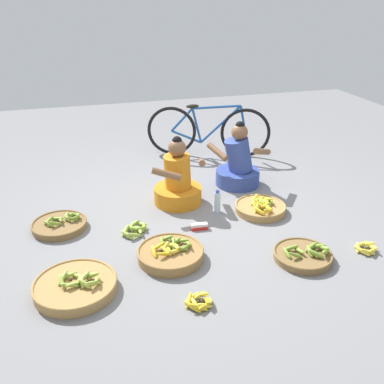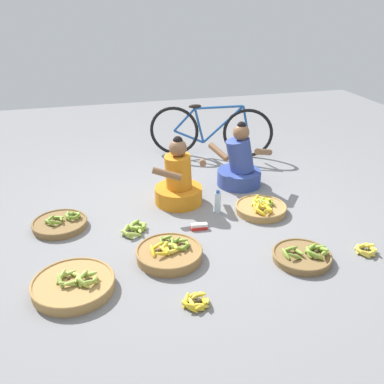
{
  "view_description": "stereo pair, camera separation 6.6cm",
  "coord_description": "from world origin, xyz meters",
  "px_view_note": "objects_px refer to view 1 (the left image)",
  "views": [
    {
      "loc": [
        -1.03,
        -3.84,
        2.15
      ],
      "look_at": [
        0.0,
        -0.2,
        0.35
      ],
      "focal_mm": 40.4,
      "sensor_mm": 36.0,
      "label": 1
    },
    {
      "loc": [
        -0.96,
        -3.86,
        2.15
      ],
      "look_at": [
        0.0,
        -0.2,
        0.35
      ],
      "focal_mm": 40.4,
      "sensor_mm": 36.0,
      "label": 2
    }
  ],
  "objects_px": {
    "water_bottle": "(217,202)",
    "packet_carton_stack": "(199,227)",
    "vendor_woman_front": "(178,182)",
    "banana_basket_front_center": "(60,225)",
    "loose_bananas_near_vendor": "(135,229)",
    "loose_bananas_near_bicycle": "(366,248)",
    "loose_bananas_mid_left": "(199,302)",
    "bicycle_leaning": "(208,131)",
    "vendor_woman_behind": "(238,165)",
    "banana_basket_front_left": "(170,253)",
    "banana_basket_front_right": "(303,255)",
    "banana_basket_back_center": "(261,207)",
    "banana_basket_back_left": "(75,286)"
  },
  "relations": [
    {
      "from": "vendor_woman_behind",
      "to": "water_bottle",
      "type": "bearing_deg",
      "value": -127.4
    },
    {
      "from": "vendor_woman_front",
      "to": "banana_basket_front_center",
      "type": "height_order",
      "value": "vendor_woman_front"
    },
    {
      "from": "water_bottle",
      "to": "packet_carton_stack",
      "type": "bearing_deg",
      "value": -133.3
    },
    {
      "from": "loose_bananas_near_vendor",
      "to": "loose_bananas_near_bicycle",
      "type": "xyz_separation_m",
      "value": [
        1.94,
        -0.9,
        -0.0
      ]
    },
    {
      "from": "vendor_woman_front",
      "to": "banana_basket_front_left",
      "type": "height_order",
      "value": "vendor_woman_front"
    },
    {
      "from": "water_bottle",
      "to": "packet_carton_stack",
      "type": "relative_size",
      "value": 1.46
    },
    {
      "from": "vendor_woman_front",
      "to": "bicycle_leaning",
      "type": "relative_size",
      "value": 0.47
    },
    {
      "from": "loose_bananas_near_vendor",
      "to": "banana_basket_back_center",
      "type": "bearing_deg",
      "value": 2.56
    },
    {
      "from": "vendor_woman_front",
      "to": "banana_basket_front_center",
      "type": "distance_m",
      "value": 1.3
    },
    {
      "from": "vendor_woman_behind",
      "to": "banana_basket_front_right",
      "type": "height_order",
      "value": "vendor_woman_behind"
    },
    {
      "from": "banana_basket_back_left",
      "to": "banana_basket_back_center",
      "type": "bearing_deg",
      "value": 23.37
    },
    {
      "from": "vendor_woman_behind",
      "to": "banana_basket_front_right",
      "type": "bearing_deg",
      "value": -90.81
    },
    {
      "from": "vendor_woman_behind",
      "to": "bicycle_leaning",
      "type": "xyz_separation_m",
      "value": [
        -0.04,
        1.05,
        0.11
      ]
    },
    {
      "from": "banana_basket_back_left",
      "to": "loose_bananas_near_vendor",
      "type": "relative_size",
      "value": 2.07
    },
    {
      "from": "vendor_woman_front",
      "to": "loose_bananas_near_bicycle",
      "type": "height_order",
      "value": "vendor_woman_front"
    },
    {
      "from": "banana_basket_back_center",
      "to": "vendor_woman_front",
      "type": "bearing_deg",
      "value": 150.13
    },
    {
      "from": "loose_bananas_mid_left",
      "to": "water_bottle",
      "type": "height_order",
      "value": "water_bottle"
    },
    {
      "from": "banana_basket_front_right",
      "to": "bicycle_leaning",
      "type": "bearing_deg",
      "value": 90.4
    },
    {
      "from": "vendor_woman_front",
      "to": "banana_basket_back_center",
      "type": "xyz_separation_m",
      "value": [
        0.78,
        -0.45,
        -0.19
      ]
    },
    {
      "from": "vendor_woman_behind",
      "to": "loose_bananas_near_bicycle",
      "type": "distance_m",
      "value": 1.8
    },
    {
      "from": "loose_bananas_near_bicycle",
      "to": "packet_carton_stack",
      "type": "bearing_deg",
      "value": 149.68
    },
    {
      "from": "loose_bananas_near_vendor",
      "to": "vendor_woman_front",
      "type": "bearing_deg",
      "value": 42.52
    },
    {
      "from": "water_bottle",
      "to": "banana_basket_front_right",
      "type": "bearing_deg",
      "value": -67.29
    },
    {
      "from": "bicycle_leaning",
      "to": "banana_basket_front_left",
      "type": "height_order",
      "value": "bicycle_leaning"
    },
    {
      "from": "banana_basket_front_right",
      "to": "banana_basket_back_left",
      "type": "relative_size",
      "value": 0.79
    },
    {
      "from": "banana_basket_front_center",
      "to": "loose_bananas_near_vendor",
      "type": "distance_m",
      "value": 0.75
    },
    {
      "from": "bicycle_leaning",
      "to": "loose_bananas_near_vendor",
      "type": "distance_m",
      "value": 2.28
    },
    {
      "from": "loose_bananas_mid_left",
      "to": "bicycle_leaning",
      "type": "bearing_deg",
      "value": 71.24
    },
    {
      "from": "vendor_woman_behind",
      "to": "banana_basket_front_right",
      "type": "distance_m",
      "value": 1.66
    },
    {
      "from": "banana_basket_front_center",
      "to": "banana_basket_front_right",
      "type": "height_order",
      "value": "banana_basket_front_right"
    },
    {
      "from": "loose_bananas_mid_left",
      "to": "water_bottle",
      "type": "relative_size",
      "value": 0.97
    },
    {
      "from": "vendor_woman_front",
      "to": "bicycle_leaning",
      "type": "height_order",
      "value": "vendor_woman_front"
    },
    {
      "from": "vendor_woman_behind",
      "to": "water_bottle",
      "type": "distance_m",
      "value": 0.77
    },
    {
      "from": "banana_basket_front_right",
      "to": "vendor_woman_front",
      "type": "bearing_deg",
      "value": 119.75
    },
    {
      "from": "vendor_woman_behind",
      "to": "banana_basket_back_center",
      "type": "height_order",
      "value": "vendor_woman_behind"
    },
    {
      "from": "vendor_woman_front",
      "to": "banana_basket_front_left",
      "type": "xyz_separation_m",
      "value": [
        -0.33,
        -1.05,
        -0.18
      ]
    },
    {
      "from": "bicycle_leaning",
      "to": "loose_bananas_mid_left",
      "type": "height_order",
      "value": "bicycle_leaning"
    },
    {
      "from": "vendor_woman_behind",
      "to": "banana_basket_front_left",
      "type": "bearing_deg",
      "value": -130.53
    },
    {
      "from": "loose_bananas_near_vendor",
      "to": "loose_bananas_mid_left",
      "type": "bearing_deg",
      "value": -76.23
    },
    {
      "from": "bicycle_leaning",
      "to": "banana_basket_back_center",
      "type": "xyz_separation_m",
      "value": [
        0.02,
        -1.77,
        -0.31
      ]
    },
    {
      "from": "loose_bananas_near_vendor",
      "to": "banana_basket_back_left",
      "type": "bearing_deg",
      "value": -127.27
    },
    {
      "from": "loose_bananas_near_vendor",
      "to": "loose_bananas_near_bicycle",
      "type": "relative_size",
      "value": 1.42
    },
    {
      "from": "vendor_woman_behind",
      "to": "packet_carton_stack",
      "type": "distance_m",
      "value": 1.2
    },
    {
      "from": "water_bottle",
      "to": "banana_basket_back_center",
      "type": "bearing_deg",
      "value": -16.17
    },
    {
      "from": "bicycle_leaning",
      "to": "banana_basket_back_left",
      "type": "height_order",
      "value": "bicycle_leaning"
    },
    {
      "from": "loose_bananas_near_bicycle",
      "to": "water_bottle",
      "type": "height_order",
      "value": "water_bottle"
    },
    {
      "from": "loose_bananas_near_bicycle",
      "to": "packet_carton_stack",
      "type": "height_order",
      "value": "loose_bananas_near_bicycle"
    },
    {
      "from": "banana_basket_back_center",
      "to": "loose_bananas_near_bicycle",
      "type": "height_order",
      "value": "banana_basket_back_center"
    },
    {
      "from": "vendor_woman_behind",
      "to": "banana_basket_front_left",
      "type": "relative_size",
      "value": 1.34
    },
    {
      "from": "loose_bananas_near_vendor",
      "to": "packet_carton_stack",
      "type": "xyz_separation_m",
      "value": [
        0.61,
        -0.12,
        -0.0
      ]
    }
  ]
}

